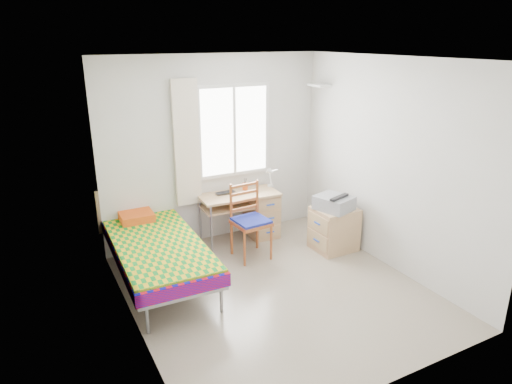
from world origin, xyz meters
TOP-DOWN VIEW (x-y plane):
  - floor at (0.00, 0.00)m, footprint 3.50×3.50m
  - ceiling at (0.00, 0.00)m, footprint 3.50×3.50m
  - wall_back at (0.00, 1.75)m, footprint 3.20×0.00m
  - wall_left at (-1.60, 0.00)m, footprint 0.00×3.50m
  - wall_right at (1.60, 0.00)m, footprint 0.00×3.50m
  - window at (0.30, 1.73)m, footprint 1.10×0.04m
  - curtain at (-0.42, 1.68)m, footprint 0.35×0.05m
  - floating_shelf at (1.49, 1.40)m, footprint 0.20×0.32m
  - bed at (-1.14, 0.91)m, footprint 1.04×2.13m
  - desk at (0.54, 1.47)m, footprint 1.15×0.58m
  - chair at (0.15, 0.95)m, footprint 0.47×0.47m
  - cabinet at (1.26, 0.59)m, footprint 0.56×0.50m
  - printer at (1.22, 0.56)m, footprint 0.51×0.55m
  - laptop at (0.08, 1.54)m, footprint 0.29×0.20m
  - pen_cup at (0.40, 1.60)m, footprint 0.08×0.08m
  - task_lamp at (0.74, 1.45)m, footprint 0.21×0.30m
  - book at (0.09, 1.50)m, footprint 0.15×0.20m

SIDE VIEW (x-z plane):
  - floor at x=0.00m, z-range 0.00..0.00m
  - cabinet at x=1.26m, z-range 0.00..0.60m
  - desk at x=0.54m, z-range 0.03..0.73m
  - bed at x=-1.14m, z-range -0.01..0.90m
  - chair at x=0.15m, z-range 0.06..1.07m
  - book at x=0.09m, z-range 0.58..0.60m
  - printer at x=1.22m, z-range 0.60..0.80m
  - laptop at x=0.08m, z-range 0.70..0.72m
  - pen_cup at x=0.40m, z-range 0.70..0.80m
  - task_lamp at x=0.74m, z-range 0.74..1.08m
  - wall_left at x=-1.60m, z-range -0.45..3.05m
  - wall_right at x=1.60m, z-range -0.45..3.05m
  - wall_back at x=0.00m, z-range -0.30..2.90m
  - curtain at x=-0.42m, z-range 0.60..2.30m
  - window at x=0.30m, z-range 0.90..2.20m
  - floating_shelf at x=1.49m, z-range 2.13..2.17m
  - ceiling at x=0.00m, z-range 2.60..2.60m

